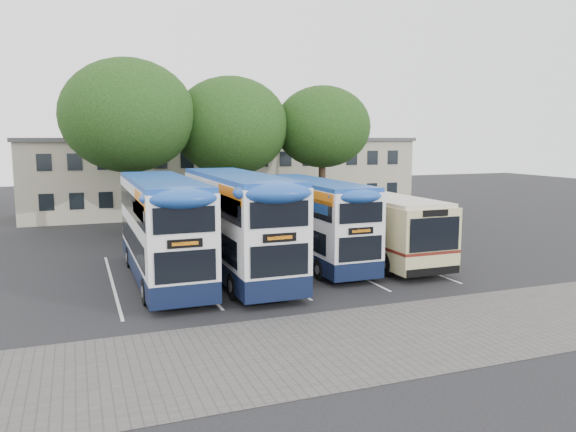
{
  "coord_description": "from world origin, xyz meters",
  "views": [
    {
      "loc": [
        -12.03,
        -19.7,
        6.22
      ],
      "look_at": [
        -2.63,
        5.0,
        2.51
      ],
      "focal_mm": 35.0,
      "sensor_mm": 36.0,
      "label": 1
    }
  ],
  "objects_px": {
    "lamp_post": "(324,152)",
    "tree_mid": "(231,126)",
    "tree_left": "(128,116)",
    "bus_dd_right": "(313,218)",
    "bus_dd_mid": "(237,220)",
    "bus_dd_left": "(162,225)",
    "tree_right": "(322,127)",
    "bus_single": "(369,221)"
  },
  "relations": [
    {
      "from": "bus_dd_right",
      "to": "bus_single",
      "type": "relative_size",
      "value": 0.88
    },
    {
      "from": "bus_dd_mid",
      "to": "bus_dd_right",
      "type": "xyz_separation_m",
      "value": [
        4.2,
        1.16,
        -0.26
      ]
    },
    {
      "from": "lamp_post",
      "to": "tree_mid",
      "type": "height_order",
      "value": "tree_mid"
    },
    {
      "from": "bus_dd_left",
      "to": "bus_single",
      "type": "relative_size",
      "value": 0.96
    },
    {
      "from": "tree_left",
      "to": "bus_dd_right",
      "type": "height_order",
      "value": "tree_left"
    },
    {
      "from": "bus_dd_left",
      "to": "bus_dd_mid",
      "type": "relative_size",
      "value": 0.97
    },
    {
      "from": "bus_dd_left",
      "to": "bus_single",
      "type": "bearing_deg",
      "value": 5.59
    },
    {
      "from": "lamp_post",
      "to": "tree_mid",
      "type": "relative_size",
      "value": 0.88
    },
    {
      "from": "lamp_post",
      "to": "tree_right",
      "type": "bearing_deg",
      "value": -115.89
    },
    {
      "from": "tree_right",
      "to": "bus_dd_mid",
      "type": "height_order",
      "value": "tree_right"
    },
    {
      "from": "bus_dd_right",
      "to": "bus_single",
      "type": "distance_m",
      "value": 3.31
    },
    {
      "from": "tree_left",
      "to": "bus_dd_right",
      "type": "distance_m",
      "value": 14.55
    },
    {
      "from": "lamp_post",
      "to": "tree_left",
      "type": "xyz_separation_m",
      "value": [
        -14.77,
        -3.23,
        2.46
      ]
    },
    {
      "from": "lamp_post",
      "to": "bus_dd_mid",
      "type": "height_order",
      "value": "lamp_post"
    },
    {
      "from": "lamp_post",
      "to": "bus_single",
      "type": "height_order",
      "value": "lamp_post"
    },
    {
      "from": "bus_dd_left",
      "to": "bus_dd_right",
      "type": "xyz_separation_m",
      "value": [
        7.5,
        0.83,
        -0.19
      ]
    },
    {
      "from": "bus_dd_right",
      "to": "tree_left",
      "type": "bearing_deg",
      "value": 124.47
    },
    {
      "from": "bus_dd_left",
      "to": "bus_single",
      "type": "height_order",
      "value": "bus_dd_left"
    },
    {
      "from": "lamp_post",
      "to": "bus_dd_mid",
      "type": "relative_size",
      "value": 0.82
    },
    {
      "from": "bus_dd_mid",
      "to": "bus_dd_right",
      "type": "bearing_deg",
      "value": 15.48
    },
    {
      "from": "tree_left",
      "to": "tree_right",
      "type": "height_order",
      "value": "tree_left"
    },
    {
      "from": "tree_mid",
      "to": "bus_single",
      "type": "xyz_separation_m",
      "value": [
        4.22,
        -11.72,
        -5.05
      ]
    },
    {
      "from": "bus_dd_left",
      "to": "bus_single",
      "type": "distance_m",
      "value": 10.85
    },
    {
      "from": "tree_mid",
      "to": "tree_left",
      "type": "bearing_deg",
      "value": -173.58
    },
    {
      "from": "tree_right",
      "to": "bus_dd_right",
      "type": "distance_m",
      "value": 13.18
    },
    {
      "from": "lamp_post",
      "to": "bus_single",
      "type": "xyz_separation_m",
      "value": [
        -3.81,
        -14.19,
        -3.18
      ]
    },
    {
      "from": "tree_left",
      "to": "tree_mid",
      "type": "bearing_deg",
      "value": 6.42
    },
    {
      "from": "lamp_post",
      "to": "bus_dd_left",
      "type": "distance_m",
      "value": 21.26
    },
    {
      "from": "lamp_post",
      "to": "tree_left",
      "type": "distance_m",
      "value": 15.32
    },
    {
      "from": "tree_left",
      "to": "tree_mid",
      "type": "height_order",
      "value": "tree_left"
    },
    {
      "from": "bus_dd_left",
      "to": "bus_single",
      "type": "xyz_separation_m",
      "value": [
        10.78,
        1.05,
        -0.57
      ]
    },
    {
      "from": "tree_mid",
      "to": "bus_dd_right",
      "type": "xyz_separation_m",
      "value": [
        0.94,
        -11.94,
        -4.67
      ]
    },
    {
      "from": "tree_right",
      "to": "bus_dd_left",
      "type": "xyz_separation_m",
      "value": [
        -12.97,
        -11.88,
        -4.47
      ]
    },
    {
      "from": "tree_mid",
      "to": "bus_dd_mid",
      "type": "bearing_deg",
      "value": -103.99
    },
    {
      "from": "bus_dd_right",
      "to": "bus_dd_mid",
      "type": "bearing_deg",
      "value": -164.52
    },
    {
      "from": "tree_right",
      "to": "bus_dd_mid",
      "type": "relative_size",
      "value": 0.89
    },
    {
      "from": "lamp_post",
      "to": "bus_dd_left",
      "type": "bearing_deg",
      "value": -133.76
    },
    {
      "from": "tree_mid",
      "to": "bus_dd_left",
      "type": "xyz_separation_m",
      "value": [
        -6.56,
        -12.77,
        -4.48
      ]
    },
    {
      "from": "lamp_post",
      "to": "bus_dd_left",
      "type": "height_order",
      "value": "lamp_post"
    },
    {
      "from": "bus_dd_mid",
      "to": "bus_dd_left",
      "type": "bearing_deg",
      "value": 174.28
    },
    {
      "from": "bus_dd_left",
      "to": "bus_dd_mid",
      "type": "height_order",
      "value": "bus_dd_mid"
    },
    {
      "from": "lamp_post",
      "to": "bus_dd_right",
      "type": "distance_m",
      "value": 16.3
    }
  ]
}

